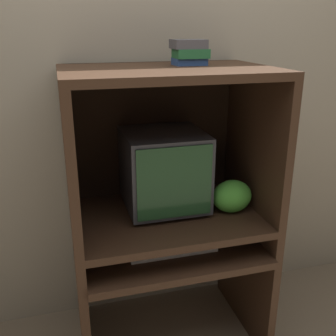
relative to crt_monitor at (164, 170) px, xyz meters
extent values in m
cube|color=gray|center=(0.00, 0.31, 0.34)|extent=(6.00, 0.06, 2.60)
cube|color=#382316|center=(-0.45, -0.08, -0.66)|extent=(0.04, 0.64, 0.61)
cube|color=#382316|center=(0.45, -0.08, -0.66)|extent=(0.04, 0.64, 0.61)
cube|color=#382316|center=(0.00, -0.19, -0.37)|extent=(0.87, 0.45, 0.04)
cube|color=#382316|center=(-0.45, -0.08, -0.28)|extent=(0.04, 0.64, 0.14)
cube|color=#382316|center=(0.45, -0.08, -0.28)|extent=(0.04, 0.64, 0.14)
cube|color=#382316|center=(0.00, -0.08, -0.22)|extent=(0.87, 0.64, 0.04)
cube|color=#382316|center=(-0.45, -0.08, 0.15)|extent=(0.04, 0.64, 0.71)
cube|color=#382316|center=(0.45, -0.08, 0.15)|extent=(0.04, 0.64, 0.71)
cube|color=#382316|center=(0.00, -0.08, 0.49)|extent=(0.87, 0.64, 0.04)
cube|color=black|center=(0.00, 0.23, 0.15)|extent=(0.87, 0.01, 0.71)
cylinder|color=#333338|center=(0.00, 0.00, -0.20)|extent=(0.22, 0.22, 0.02)
cube|color=#333338|center=(0.00, 0.00, 0.00)|extent=(0.39, 0.39, 0.38)
cube|color=#1E4223|center=(0.00, -0.19, 0.00)|extent=(0.36, 0.01, 0.34)
cube|color=beige|center=(-0.01, -0.18, -0.34)|extent=(0.43, 0.16, 0.02)
cube|color=silver|center=(-0.01, -0.18, -0.33)|extent=(0.39, 0.13, 0.01)
ellipsoid|color=black|center=(0.25, -0.17, -0.34)|extent=(0.07, 0.04, 0.03)
ellipsoid|color=green|center=(0.32, -0.14, -0.12)|extent=(0.20, 0.15, 0.17)
cube|color=navy|center=(0.13, 0.01, 0.52)|extent=(0.15, 0.11, 0.03)
cube|color=#236638|center=(0.13, 0.00, 0.56)|extent=(0.15, 0.12, 0.04)
cube|color=#4C4C51|center=(0.12, 0.01, 0.60)|extent=(0.15, 0.13, 0.04)
camera|label=1|loc=(-0.48, -1.78, 0.67)|focal=42.00mm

